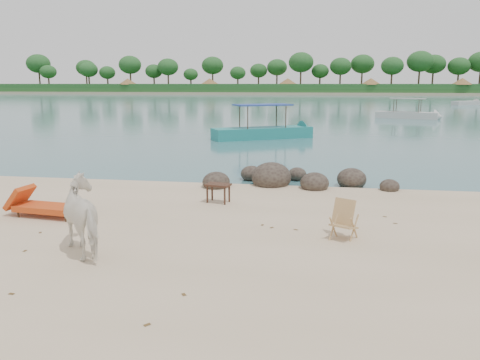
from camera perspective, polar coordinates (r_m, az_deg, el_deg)
The scene contains 12 objects.
water at distance 98.88m, azimuth 8.21°, elevation 9.70°, with size 400.00×400.00×0.00m, color #336266.
far_shore at distance 178.85m, azimuth 8.62°, elevation 10.53°, with size 420.00×90.00×1.40m, color tan.
far_scenery at distance 145.52m, azimuth 8.55°, elevation 11.53°, with size 420.00×18.00×9.50m.
boulders at distance 15.35m, azimuth 5.83°, elevation 0.04°, with size 6.14×2.74×0.97m.
cow at distance 9.54m, azimuth -18.08°, elevation -4.28°, with size 0.79×1.74×1.47m, color white.
side_table at distance 12.93m, azimuth -2.66°, elevation -1.76°, with size 0.65×0.42×0.52m, color black, non-canonical shape.
lounge_chair at distance 12.50m, azimuth -22.29°, elevation -2.87°, with size 2.08×0.73×0.62m, color #C74417, non-canonical shape.
deck_chair at distance 10.13m, azimuth 12.56°, elevation -5.00°, with size 0.52×0.57×0.81m, color tan, non-canonical shape.
boat_near at distance 28.62m, azimuth 2.78°, elevation 8.52°, with size 6.93×1.56×3.36m, color #1D7D7B, non-canonical shape.
boat_mid at distance 48.05m, azimuth 19.76°, elevation 8.98°, with size 6.37×1.43×3.10m, color beige, non-canonical shape.
boat_far at distance 82.05m, azimuth 25.88°, elevation 8.52°, with size 6.19×1.39×0.72m, color #B3B2AF, non-canonical shape.
dead_leaves at distance 9.64m, azimuth -2.79°, elevation -8.11°, with size 8.01×6.12×0.00m.
Camera 1 is at (1.45, -8.82, 3.27)m, focal length 35.00 mm.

